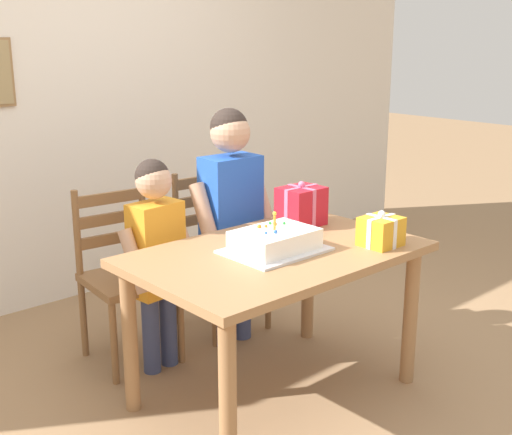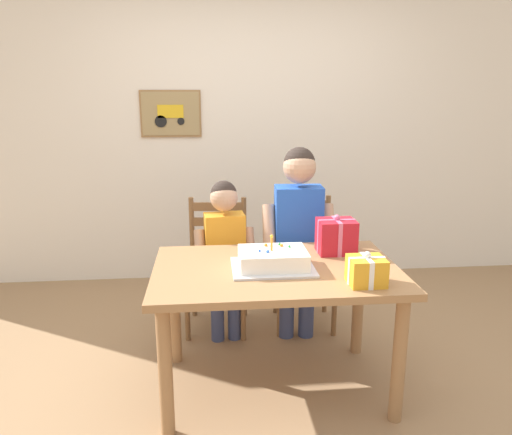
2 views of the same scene
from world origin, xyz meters
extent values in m
plane|color=#997551|center=(0.00, 0.00, 0.00)|extent=(20.00, 20.00, 0.00)
cube|color=silver|center=(0.00, 1.85, 1.30)|extent=(6.40, 0.08, 2.60)
cube|color=olive|center=(-0.66, 1.80, 1.47)|extent=(0.51, 0.02, 0.39)
cube|color=#9E8456|center=(-0.66, 1.79, 1.47)|extent=(0.48, 0.01, 0.36)
cube|color=gold|center=(-0.66, 1.78, 1.49)|extent=(0.22, 0.01, 0.11)
cylinder|color=black|center=(-0.75, 1.78, 1.41)|extent=(0.10, 0.01, 0.10)
cylinder|color=black|center=(-0.58, 1.78, 1.41)|extent=(0.06, 0.01, 0.06)
cube|color=#9E7047|center=(0.00, 0.00, 0.71)|extent=(1.33, 0.85, 0.04)
cylinder|color=#9E7047|center=(-0.58, -0.35, 0.35)|extent=(0.07, 0.07, 0.69)
cylinder|color=#9E7047|center=(0.58, -0.35, 0.35)|extent=(0.07, 0.07, 0.69)
cylinder|color=#9E7047|center=(-0.58, 0.35, 0.35)|extent=(0.07, 0.07, 0.69)
cylinder|color=#9E7047|center=(0.58, 0.35, 0.35)|extent=(0.07, 0.07, 0.69)
cube|color=silver|center=(-0.02, -0.01, 0.74)|extent=(0.44, 0.34, 0.01)
cube|color=white|center=(-0.02, -0.01, 0.79)|extent=(0.36, 0.26, 0.09)
cylinder|color=orange|center=(-0.03, -0.02, 0.87)|extent=(0.01, 0.01, 0.07)
sphere|color=yellow|center=(-0.03, -0.02, 0.92)|extent=(0.02, 0.02, 0.02)
sphere|color=green|center=(0.03, 0.07, 0.84)|extent=(0.01, 0.01, 0.01)
sphere|color=green|center=(0.08, 0.03, 0.84)|extent=(0.01, 0.01, 0.01)
sphere|color=blue|center=(-0.05, -0.05, 0.84)|extent=(0.02, 0.02, 0.02)
sphere|color=yellow|center=(0.04, 0.06, 0.84)|extent=(0.01, 0.01, 0.01)
sphere|color=orange|center=(0.03, 0.05, 0.84)|extent=(0.02, 0.02, 0.02)
sphere|color=blue|center=(-0.09, -0.03, 0.84)|extent=(0.01, 0.01, 0.01)
sphere|color=orange|center=(-0.02, 0.05, 0.84)|extent=(0.01, 0.01, 0.01)
sphere|color=orange|center=(-0.05, 0.06, 0.84)|extent=(0.02, 0.02, 0.02)
cube|color=red|center=(0.39, 0.22, 0.83)|extent=(0.22, 0.18, 0.20)
cube|color=#DB668E|center=(0.39, 0.22, 0.83)|extent=(0.22, 0.02, 0.20)
cube|color=#DB668E|center=(0.39, 0.22, 0.83)|extent=(0.02, 0.19, 0.20)
sphere|color=#DB668E|center=(0.39, 0.22, 0.95)|extent=(0.04, 0.04, 0.04)
cube|color=gold|center=(0.41, -0.27, 0.80)|extent=(0.17, 0.16, 0.14)
cube|color=white|center=(0.41, -0.27, 0.80)|extent=(0.18, 0.02, 0.14)
cube|color=white|center=(0.41, -0.27, 0.80)|extent=(0.02, 0.17, 0.14)
sphere|color=white|center=(0.41, -0.27, 0.89)|extent=(0.04, 0.04, 0.04)
cube|color=brown|center=(-0.31, 0.78, 0.45)|extent=(0.46, 0.46, 0.04)
cylinder|color=brown|center=(-0.14, 0.57, 0.21)|extent=(0.04, 0.04, 0.43)
cylinder|color=brown|center=(-0.52, 0.61, 0.21)|extent=(0.04, 0.04, 0.43)
cylinder|color=brown|center=(-0.11, 0.95, 0.21)|extent=(0.04, 0.04, 0.43)
cylinder|color=brown|center=(-0.48, 0.99, 0.21)|extent=(0.04, 0.04, 0.43)
cylinder|color=brown|center=(-0.11, 0.95, 0.70)|extent=(0.04, 0.04, 0.45)
cylinder|color=brown|center=(-0.48, 0.99, 0.70)|extent=(0.04, 0.04, 0.45)
cube|color=brown|center=(-0.30, 0.97, 0.63)|extent=(0.36, 0.06, 0.06)
cube|color=brown|center=(-0.30, 0.97, 0.74)|extent=(0.36, 0.06, 0.06)
cube|color=brown|center=(-0.30, 0.97, 0.85)|extent=(0.36, 0.06, 0.06)
cube|color=brown|center=(0.31, 0.78, 0.45)|extent=(0.45, 0.45, 0.04)
cylinder|color=brown|center=(0.49, 0.58, 0.21)|extent=(0.04, 0.04, 0.43)
cylinder|color=brown|center=(0.11, 0.60, 0.21)|extent=(0.04, 0.04, 0.43)
cylinder|color=brown|center=(0.51, 0.96, 0.21)|extent=(0.04, 0.04, 0.43)
cylinder|color=brown|center=(0.14, 0.98, 0.21)|extent=(0.04, 0.04, 0.43)
cylinder|color=brown|center=(0.51, 0.96, 0.70)|extent=(0.04, 0.04, 0.45)
cylinder|color=brown|center=(0.14, 0.98, 0.70)|extent=(0.04, 0.04, 0.45)
cube|color=brown|center=(0.33, 0.97, 0.63)|extent=(0.36, 0.05, 0.06)
cube|color=brown|center=(0.33, 0.97, 0.74)|extent=(0.36, 0.05, 0.06)
cube|color=brown|center=(0.33, 0.97, 0.85)|extent=(0.36, 0.05, 0.06)
cylinder|color=#38426B|center=(0.30, 0.59, 0.25)|extent=(0.11, 0.11, 0.50)
cylinder|color=#38426B|center=(0.16, 0.60, 0.25)|extent=(0.11, 0.11, 0.50)
cube|color=blue|center=(0.23, 0.59, 0.78)|extent=(0.32, 0.20, 0.57)
cylinder|color=tan|center=(0.42, 0.55, 0.76)|extent=(0.09, 0.24, 0.38)
cylinder|color=tan|center=(0.03, 0.57, 0.76)|extent=(0.09, 0.24, 0.38)
sphere|color=tan|center=(0.23, 0.59, 1.19)|extent=(0.21, 0.21, 0.21)
sphere|color=#2D231E|center=(0.23, 0.60, 1.22)|extent=(0.20, 0.20, 0.20)
cylinder|color=#38426B|center=(-0.20, 0.60, 0.21)|extent=(0.09, 0.09, 0.42)
cylinder|color=#38426B|center=(-0.32, 0.59, 0.21)|extent=(0.09, 0.09, 0.42)
cube|color=orange|center=(-0.26, 0.59, 0.65)|extent=(0.27, 0.18, 0.47)
cylinder|color=tan|center=(-0.09, 0.58, 0.64)|extent=(0.09, 0.20, 0.32)
cylinder|color=tan|center=(-0.42, 0.55, 0.64)|extent=(0.09, 0.20, 0.32)
sphere|color=tan|center=(-0.26, 0.59, 1.00)|extent=(0.18, 0.18, 0.18)
sphere|color=#2D231E|center=(-0.26, 0.60, 1.02)|extent=(0.17, 0.17, 0.17)
camera|label=1|loc=(-2.03, -2.12, 1.70)|focal=47.32mm
camera|label=2|loc=(-0.35, -2.48, 1.66)|focal=34.45mm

